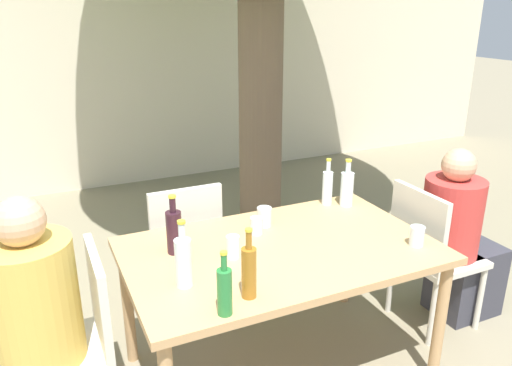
% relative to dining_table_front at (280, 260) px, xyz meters
% --- Properties ---
extents(cafe_building_wall, '(10.00, 0.08, 2.80)m').
position_rel_dining_table_front_xyz_m(cafe_building_wall, '(0.00, 3.49, 0.72)').
color(cafe_building_wall, beige).
rests_on(cafe_building_wall, ground_plane).
extents(dining_table_front, '(1.57, 0.96, 0.76)m').
position_rel_dining_table_front_xyz_m(dining_table_front, '(0.00, 0.00, 0.00)').
color(dining_table_front, tan).
rests_on(dining_table_front, ground_plane).
extents(patio_chair_0, '(0.44, 0.44, 0.92)m').
position_rel_dining_table_front_xyz_m(patio_chair_0, '(-1.02, 0.00, -0.16)').
color(patio_chair_0, beige).
rests_on(patio_chair_0, ground_plane).
extents(patio_chair_1, '(0.44, 0.44, 0.92)m').
position_rel_dining_table_front_xyz_m(patio_chair_1, '(1.02, 0.00, -0.16)').
color(patio_chair_1, beige).
rests_on(patio_chair_1, ground_plane).
extents(patio_chair_2, '(0.44, 0.44, 0.92)m').
position_rel_dining_table_front_xyz_m(patio_chair_2, '(-0.31, 0.71, -0.16)').
color(patio_chair_2, beige).
rests_on(patio_chair_2, ground_plane).
extents(person_seated_0, '(0.59, 0.37, 1.22)m').
position_rel_dining_table_front_xyz_m(person_seated_0, '(-1.25, -0.00, -0.13)').
color(person_seated_0, '#383842').
rests_on(person_seated_0, ground_plane).
extents(person_seated_1, '(0.58, 0.35, 1.14)m').
position_rel_dining_table_front_xyz_m(person_seated_1, '(1.26, -0.00, -0.17)').
color(person_seated_1, '#383842').
rests_on(person_seated_1, ground_plane).
extents(green_bottle_0, '(0.06, 0.06, 0.28)m').
position_rel_dining_table_front_xyz_m(green_bottle_0, '(-0.47, -0.42, 0.18)').
color(green_bottle_0, '#287A38').
rests_on(green_bottle_0, dining_table_front).
extents(water_bottle_1, '(0.06, 0.06, 0.29)m').
position_rel_dining_table_front_xyz_m(water_bottle_1, '(0.53, 0.40, 0.19)').
color(water_bottle_1, silver).
rests_on(water_bottle_1, dining_table_front).
extents(wine_bottle_2, '(0.08, 0.08, 0.30)m').
position_rel_dining_table_front_xyz_m(wine_bottle_2, '(-0.50, 0.17, 0.19)').
color(wine_bottle_2, '#331923').
rests_on(wine_bottle_2, dining_table_front).
extents(water_bottle_3, '(0.08, 0.08, 0.29)m').
position_rel_dining_table_front_xyz_m(water_bottle_3, '(0.62, 0.33, 0.19)').
color(water_bottle_3, silver).
rests_on(water_bottle_3, dining_table_front).
extents(water_bottle_4, '(0.07, 0.07, 0.31)m').
position_rel_dining_table_front_xyz_m(water_bottle_4, '(-0.55, -0.15, 0.20)').
color(water_bottle_4, silver).
rests_on(water_bottle_4, dining_table_front).
extents(amber_bottle_5, '(0.06, 0.06, 0.32)m').
position_rel_dining_table_front_xyz_m(amber_bottle_5, '(-0.33, -0.35, 0.20)').
color(amber_bottle_5, '#9E661E').
rests_on(amber_bottle_5, dining_table_front).
extents(drinking_glass_0, '(0.07, 0.07, 0.09)m').
position_rel_dining_table_front_xyz_m(drinking_glass_0, '(-0.04, 0.20, 0.12)').
color(drinking_glass_0, silver).
rests_on(drinking_glass_0, dining_table_front).
extents(drinking_glass_1, '(0.07, 0.07, 0.10)m').
position_rel_dining_table_front_xyz_m(drinking_glass_1, '(0.64, -0.27, 0.13)').
color(drinking_glass_1, silver).
rests_on(drinking_glass_1, dining_table_front).
extents(drinking_glass_2, '(0.08, 0.08, 0.11)m').
position_rel_dining_table_front_xyz_m(drinking_glass_2, '(0.04, 0.27, 0.13)').
color(drinking_glass_2, silver).
rests_on(drinking_glass_2, dining_table_front).
extents(drinking_glass_3, '(0.06, 0.06, 0.11)m').
position_rel_dining_table_front_xyz_m(drinking_glass_3, '(-0.26, -0.00, 0.13)').
color(drinking_glass_3, white).
rests_on(drinking_glass_3, dining_table_front).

